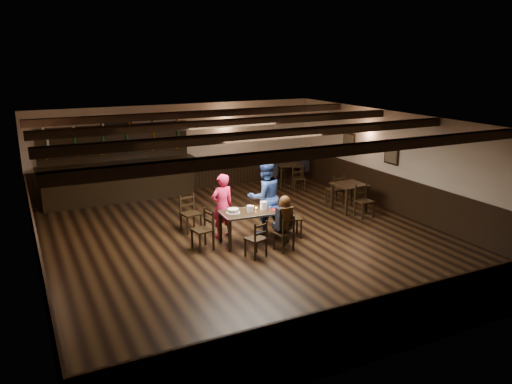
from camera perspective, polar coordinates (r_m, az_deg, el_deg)
name	(u,v)px	position (r m, az deg, el deg)	size (l,w,h in m)	color
ground	(251,241)	(11.54, -0.62, -5.58)	(10.00, 10.00, 0.00)	black
room_shell	(250,166)	(11.08, -0.69, 2.95)	(9.02, 10.02, 2.71)	beige
dining_table	(254,215)	(11.22, -0.24, -2.60)	(1.55, 0.85, 0.75)	black
chair_near_left	(258,237)	(10.45, 0.24, -5.11)	(0.46, 0.45, 0.81)	black
chair_near_right	(286,231)	(10.82, 3.44, -4.47)	(0.44, 0.42, 0.79)	black
chair_end_left	(205,226)	(10.98, -5.81, -3.89)	(0.46, 0.47, 0.89)	black
chair_end_right	(289,215)	(11.64, 3.77, -2.63)	(0.51, 0.52, 0.92)	black
chair_far_pushed	(189,210)	(12.13, -7.67, -2.04)	(0.48, 0.47, 0.90)	black
woman_pink	(222,206)	(11.58, -3.87, -1.58)	(0.55, 0.36, 1.52)	#F21B5D
man_blue	(265,197)	(11.78, 0.99, -0.56)	(0.87, 0.68, 1.79)	navy
seated_person	(284,214)	(10.74, 3.27, -2.58)	(0.33, 0.50, 0.81)	black
cake	(233,211)	(11.06, -2.64, -2.19)	(0.31, 0.31, 0.10)	white
plate_stack_a	(250,209)	(11.13, -0.69, -1.91)	(0.15, 0.15, 0.14)	white
plate_stack_b	(264,205)	(11.28, 0.87, -1.55)	(0.16, 0.16, 0.19)	white
tea_light	(256,209)	(11.28, 0.00, -1.91)	(0.05, 0.05, 0.06)	#A5A8AD
salt_shaker	(270,208)	(11.25, 1.59, -1.87)	(0.03, 0.03, 0.08)	silver
pepper_shaker	(271,208)	(11.25, 1.75, -1.86)	(0.03, 0.03, 0.09)	#A5A8AD
drink_glass	(262,206)	(11.39, 0.73, -1.60)	(0.07, 0.07, 0.10)	silver
menu_red	(275,209)	(11.31, 2.23, -1.99)	(0.28, 0.20, 0.00)	maroon
menu_blue	(272,206)	(11.52, 1.82, -1.66)	(0.26, 0.19, 0.00)	navy
bar_counter	(119,176)	(15.07, -15.37, 1.77)	(4.50, 0.70, 2.20)	black
back_table_a	(350,188)	(13.80, 10.64, 0.50)	(0.82, 0.82, 0.75)	black
back_table_b	(289,167)	(16.14, 3.79, 2.88)	(0.97, 0.97, 0.75)	black
bg_patron_left	(273,163)	(15.67, 1.92, 3.28)	(0.29, 0.40, 0.76)	black
bg_patron_right	(303,160)	(16.35, 5.44, 3.65)	(0.30, 0.39, 0.72)	black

